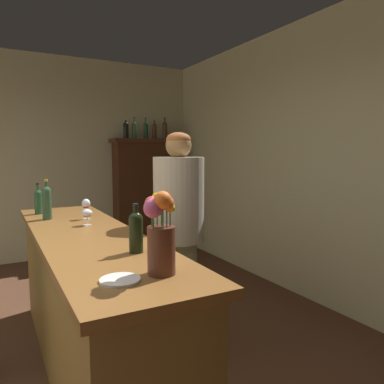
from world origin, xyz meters
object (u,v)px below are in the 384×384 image
(bar_counter, at_px, (90,302))
(display_bottle_right, at_px, (165,130))
(wine_glass_mid, at_px, (87,214))
(cheese_plate, at_px, (120,280))
(wine_bottle_chardonnay, at_px, (38,201))
(flower_arrangement, at_px, (160,234))
(display_bottle_midright, at_px, (154,130))
(display_cabinet, at_px, (146,193))
(display_bottle_midleft, at_px, (134,129))
(wine_bottle_merlot, at_px, (136,230))
(display_bottle_left, at_px, (126,129))
(display_bottle_center, at_px, (146,129))
(wine_glass_front, at_px, (86,205))
(wine_bottle_riesling, at_px, (47,201))
(bartender, at_px, (179,232))

(bar_counter, distance_m, display_bottle_right, 3.73)
(wine_glass_mid, xyz_separation_m, cheese_plate, (-0.16, -1.32, -0.08))
(wine_bottle_chardonnay, distance_m, flower_arrangement, 2.08)
(bar_counter, xyz_separation_m, display_bottle_midright, (1.72, 2.88, 1.39))
(display_cabinet, relative_size, wine_glass_mid, 14.01)
(display_bottle_midleft, bearing_deg, flower_arrangement, -108.23)
(wine_bottle_merlot, height_order, display_bottle_right, display_bottle_right)
(bar_counter, relative_size, display_bottle_left, 9.14)
(wine_bottle_chardonnay, distance_m, display_bottle_left, 2.49)
(wine_bottle_merlot, xyz_separation_m, display_bottle_center, (1.45, 3.51, 0.78))
(bar_counter, xyz_separation_m, display_bottle_center, (1.57, 2.88, 1.40))
(display_bottle_midleft, xyz_separation_m, display_bottle_midright, (0.33, -0.00, -0.01))
(wine_bottle_merlot, relative_size, wine_glass_front, 1.62)
(display_cabinet, bearing_deg, wine_bottle_chardonnay, -133.47)
(display_cabinet, relative_size, wine_bottle_riesling, 5.27)
(wine_glass_front, height_order, cheese_plate, wine_glass_front)
(wine_glass_mid, relative_size, bartender, 0.07)
(wine_bottle_chardonnay, height_order, display_bottle_left, display_bottle_left)
(display_cabinet, xyz_separation_m, wine_bottle_riesling, (-1.73, -2.19, 0.23))
(display_bottle_center, bearing_deg, display_bottle_midleft, 180.00)
(display_cabinet, xyz_separation_m, flower_arrangement, (-1.47, -3.92, 0.27))
(wine_glass_mid, height_order, display_bottle_left, display_bottle_left)
(display_bottle_midleft, height_order, display_bottle_center, display_bottle_center)
(display_bottle_center, bearing_deg, bartender, -106.77)
(wine_glass_front, distance_m, cheese_plate, 1.61)
(wine_bottle_riesling, height_order, wine_glass_front, wine_bottle_riesling)
(wine_bottle_chardonnay, bearing_deg, display_bottle_right, 41.58)
(wine_bottle_chardonnay, distance_m, wine_glass_front, 0.56)
(wine_bottle_chardonnay, relative_size, display_bottle_midright, 0.89)
(cheese_plate, height_order, display_bottle_right, display_bottle_right)
(wine_glass_front, height_order, display_bottle_right, display_bottle_right)
(wine_glass_mid, bearing_deg, wine_glass_front, 78.70)
(display_bottle_left, bearing_deg, display_bottle_center, 0.00)
(wine_glass_front, relative_size, bartender, 0.10)
(wine_bottle_merlot, xyz_separation_m, display_bottle_left, (1.13, 3.51, 0.77))
(wine_glass_mid, xyz_separation_m, display_bottle_midleft, (1.32, 2.60, 0.82))
(display_bottle_midright, bearing_deg, wine_bottle_chardonnay, -135.87)
(display_bottle_left, distance_m, display_bottle_center, 0.32)
(wine_bottle_merlot, relative_size, display_bottle_midright, 0.87)
(display_bottle_midleft, bearing_deg, display_bottle_left, -180.00)
(flower_arrangement, bearing_deg, display_bottle_left, 73.52)
(display_bottle_midleft, xyz_separation_m, display_bottle_center, (0.19, -0.00, 0.00))
(display_cabinet, height_order, display_bottle_left, display_bottle_left)
(display_cabinet, bearing_deg, flower_arrangement, -110.53)
(display_bottle_center, xyz_separation_m, display_bottle_midright, (0.14, -0.00, -0.01))
(display_bottle_right, bearing_deg, wine_bottle_riesling, -133.38)
(flower_arrangement, height_order, cheese_plate, flower_arrangement)
(display_bottle_midleft, bearing_deg, cheese_plate, -110.71)
(wine_bottle_chardonnay, xyz_separation_m, display_bottle_midleft, (1.59, 1.86, 0.78))
(wine_bottle_merlot, xyz_separation_m, cheese_plate, (-0.22, -0.41, -0.12))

